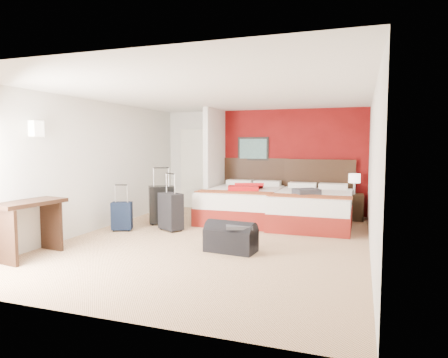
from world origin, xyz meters
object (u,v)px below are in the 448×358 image
at_px(suitcase_navy, 122,217).
at_px(desk, 30,229).
at_px(bed_right, 313,209).
at_px(red_suitcase_open, 246,187).
at_px(bed_left, 243,204).
at_px(suitcase_black, 162,206).
at_px(duffel_bag, 231,239).
at_px(nightstand, 354,207).
at_px(suitcase_charcoal, 171,213).
at_px(table_lamp, 354,184).

xyz_separation_m(suitcase_navy, desk, (-0.26, -1.97, 0.16)).
bearing_deg(bed_right, red_suitcase_open, 179.58).
bearing_deg(bed_right, bed_left, 175.89).
relative_size(suitcase_black, duffel_bag, 0.99).
xyz_separation_m(red_suitcase_open, nightstand, (2.23, 0.82, -0.44)).
bearing_deg(bed_right, suitcase_charcoal, -149.83).
distance_m(suitcase_black, suitcase_charcoal, 0.68).
height_order(suitcase_charcoal, desk, desk).
bearing_deg(bed_right, table_lamp, 46.15).
xyz_separation_m(suitcase_navy, duffel_bag, (2.45, -0.73, -0.07)).
xyz_separation_m(suitcase_charcoal, desk, (-1.14, -2.30, 0.07)).
bearing_deg(duffel_bag, bed_left, 108.52).
xyz_separation_m(table_lamp, suitcase_navy, (-4.19, -2.63, -0.53)).
height_order(bed_right, nightstand, bed_right).
relative_size(bed_left, table_lamp, 4.98).
xyz_separation_m(bed_left, suitcase_navy, (-1.87, -1.91, -0.07)).
distance_m(bed_right, suitcase_navy, 3.85).
bearing_deg(table_lamp, nightstand, 0.00).
bearing_deg(bed_left, suitcase_black, -144.47).
distance_m(bed_right, suitcase_black, 3.14).
height_order(bed_right, desk, desk).
relative_size(nightstand, table_lamp, 1.28).
bearing_deg(table_lamp, suitcase_navy, -147.94).
bearing_deg(suitcase_navy, duffel_bag, -38.05).
distance_m(bed_right, suitcase_charcoal, 2.92).
bearing_deg(suitcase_black, nightstand, -7.01).
relative_size(bed_left, suitcase_black, 2.91).
bearing_deg(red_suitcase_open, nightstand, 3.55).
distance_m(suitcase_navy, desk, 2.00).
xyz_separation_m(table_lamp, suitcase_black, (-3.78, -1.80, -0.41)).
height_order(suitcase_black, duffel_bag, suitcase_black).
bearing_deg(suitcase_navy, nightstand, 10.58).
height_order(table_lamp, suitcase_black, table_lamp).
bearing_deg(table_lamp, suitcase_charcoal, -145.27).
distance_m(nightstand, duffel_bag, 3.78).
bearing_deg(suitcase_charcoal, bed_right, 59.81).
xyz_separation_m(bed_left, red_suitcase_open, (0.10, -0.10, 0.39)).
bearing_deg(nightstand, red_suitcase_open, -161.86).
height_order(bed_left, nightstand, bed_left).
relative_size(duffel_bag, desk, 0.77).
distance_m(bed_right, red_suitcase_open, 1.49).
bearing_deg(bed_right, nightstand, 46.15).
height_order(bed_right, duffel_bag, bed_right).
relative_size(suitcase_charcoal, duffel_bag, 0.90).
xyz_separation_m(suitcase_charcoal, duffel_bag, (1.57, -1.06, -0.15)).
relative_size(bed_right, table_lamp, 4.92).
bearing_deg(desk, table_lamp, 53.78).
distance_m(bed_left, desk, 4.43).
height_order(red_suitcase_open, desk, desk).
relative_size(red_suitcase_open, duffel_bag, 1.14).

